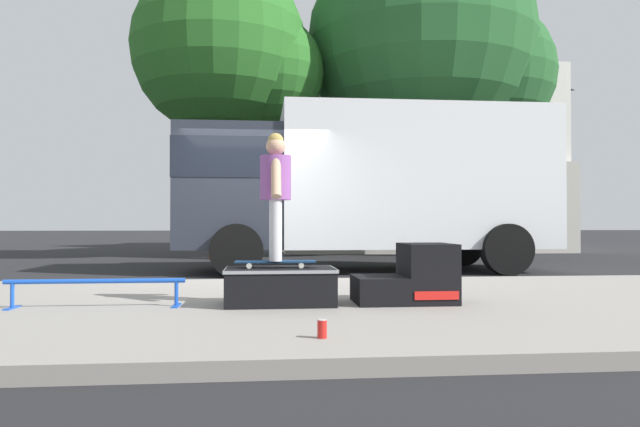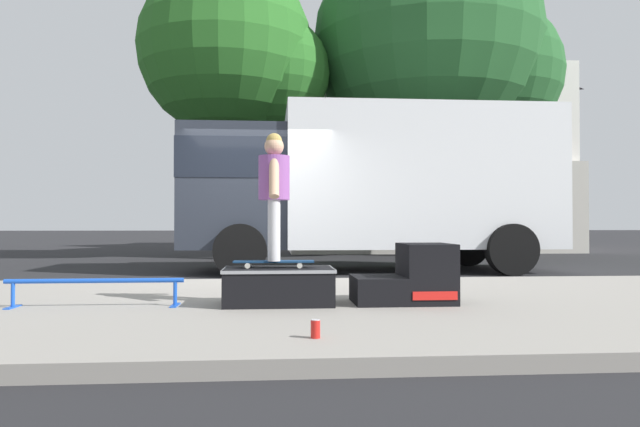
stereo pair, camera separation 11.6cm
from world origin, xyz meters
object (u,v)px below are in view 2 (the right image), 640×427
skate_box (279,285)px  soda_can (315,329)px  kicker_ramp (411,278)px  box_truck (366,182)px  skater_kid (274,186)px  street_tree_neighbour (236,56)px  skateboard (274,262)px  street_tree_main (440,51)px  grind_rail (95,285)px

skate_box → soda_can: bearing=-82.3°
kicker_ramp → box_truck: bearing=85.5°
skater_kid → street_tree_neighbour: street_tree_neighbour is taller
skateboard → box_truck: (1.78, 5.35, 1.17)m
skateboard → box_truck: size_ratio=0.11×
skate_box → skateboard: size_ratio=1.35×
soda_can → street_tree_neighbour: bearing=96.2°
soda_can → street_tree_main: size_ratio=0.01×
skate_box → skater_kid: bearing=144.6°
grind_rail → kicker_ramp: bearing=0.7°
box_truck → kicker_ramp: bearing=-94.5°
skate_box → skater_kid: size_ratio=0.85×
skater_kid → box_truck: 5.65m
skateboard → box_truck: 5.76m
box_truck → grind_rail: bearing=-122.5°
skateboard → street_tree_main: bearing=65.6°
kicker_ramp → soda_can: (-1.08, -1.72, -0.18)m
grind_rail → soda_can: (1.95, -1.68, -0.14)m
skate_box → skateboard: bearing=144.6°
skater_kid → street_tree_neighbour: (-0.94, 9.46, 3.96)m
skateboard → street_tree_main: (4.67, 10.28, 5.21)m
kicker_ramp → skater_kid: size_ratio=0.78×
kicker_ramp → soda_can: kicker_ramp is taller
soda_can → street_tree_neighbour: 12.35m
skate_box → box_truck: 5.82m
grind_rail → street_tree_neighbour: size_ratio=0.22×
skate_box → kicker_ramp: size_ratio=1.09×
skater_kid → box_truck: size_ratio=0.18×
skate_box → box_truck: (1.73, 5.38, 1.39)m
grind_rail → box_truck: box_truck is taller
skateboard → street_tree_neighbour: bearing=95.7°
skateboard → soda_can: skateboard is taller
skate_box → skateboard: (-0.05, 0.03, 0.22)m
skater_kid → street_tree_main: bearing=65.6°
skater_kid → street_tree_main: 12.14m
box_truck → street_tree_neighbour: size_ratio=0.91×
skateboard → soda_can: bearing=-81.0°
kicker_ramp → skater_kid: bearing=178.6°
soda_can → street_tree_neighbour: size_ratio=0.02×
skateboard → street_tree_neighbour: size_ratio=0.10×
skate_box → grind_rail: size_ratio=0.65×
box_truck → street_tree_main: bearing=59.6°
skate_box → grind_rail: skate_box is taller
soda_can → box_truck: (1.50, 7.10, 1.52)m
box_truck → street_tree_main: (2.89, 4.93, 4.03)m
skater_kid → box_truck: bearing=71.6°
street_tree_neighbour → skate_box: bearing=-84.1°
skater_kid → box_truck: (1.78, 5.35, 0.43)m
soda_can → box_truck: box_truck is taller
skate_box → street_tree_main: street_tree_main is taller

